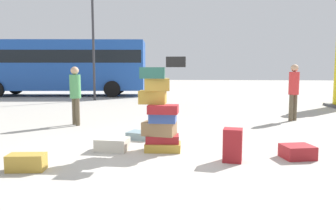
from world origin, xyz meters
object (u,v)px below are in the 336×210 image
(suitcase_maroon_foreground_far, at_px, (233,145))
(person_tourist_with_camera, at_px, (294,87))
(parked_bus, at_px, (60,64))
(suitcase_slate_left_side, at_px, (141,135))
(suitcase_maroon_white_trunk, at_px, (297,152))
(suitcase_cream_right_side, at_px, (112,144))
(person_bearded_onlooker, at_px, (75,91))
(lamp_post, at_px, (93,24))
(suitcase_tower, at_px, (160,113))
(suitcase_tan_foreground_near, at_px, (27,162))

(suitcase_maroon_foreground_far, distance_m, person_tourist_with_camera, 5.20)
(suitcase_maroon_foreground_far, height_order, parked_bus, parked_bus)
(parked_bus, bearing_deg, suitcase_slate_left_side, -65.74)
(suitcase_maroon_white_trunk, bearing_deg, person_tourist_with_camera, 62.55)
(suitcase_slate_left_side, xyz_separation_m, suitcase_maroon_foreground_far, (1.87, -1.62, 0.20))
(suitcase_cream_right_side, bearing_deg, suitcase_slate_left_side, 76.09)
(suitcase_maroon_foreground_far, relative_size, person_bearded_onlooker, 0.35)
(suitcase_cream_right_side, height_order, person_tourist_with_camera, person_tourist_with_camera)
(suitcase_maroon_white_trunk, xyz_separation_m, lamp_post, (-6.98, 10.03, 3.60))
(suitcase_cream_right_side, xyz_separation_m, lamp_post, (-3.60, 9.82, 3.59))
(suitcase_tower, distance_m, suitcase_maroon_white_trunk, 2.55)
(lamp_post, bearing_deg, suitcase_maroon_white_trunk, -55.19)
(suitcase_tan_foreground_near, xyz_separation_m, person_bearded_onlooker, (-0.80, 4.08, 0.83))
(suitcase_tower, distance_m, suitcase_slate_left_side, 1.35)
(suitcase_maroon_foreground_far, relative_size, suitcase_cream_right_side, 0.95)
(suitcase_tan_foreground_near, height_order, lamp_post, lamp_post)
(suitcase_maroon_white_trunk, bearing_deg, suitcase_slate_left_side, 143.02)
(suitcase_maroon_white_trunk, distance_m, suitcase_slate_left_side, 3.29)
(suitcase_maroon_foreground_far, xyz_separation_m, lamp_post, (-5.82, 10.35, 3.43))
(suitcase_tan_foreground_near, bearing_deg, suitcase_cream_right_side, 46.04)
(suitcase_tower, height_order, suitcase_maroon_foreground_far, suitcase_tower)
(suitcase_maroon_white_trunk, distance_m, parked_bus, 16.19)
(suitcase_maroon_foreground_far, distance_m, person_bearded_onlooker, 5.20)
(suitcase_maroon_white_trunk, height_order, lamp_post, lamp_post)
(person_bearded_onlooker, bearing_deg, suitcase_tower, 0.65)
(lamp_post, bearing_deg, suitcase_cream_right_side, -69.88)
(suitcase_slate_left_side, relative_size, person_tourist_with_camera, 0.33)
(suitcase_slate_left_side, distance_m, suitcase_tan_foreground_near, 2.79)
(suitcase_tan_foreground_near, relative_size, person_bearded_onlooker, 0.34)
(suitcase_tower, xyz_separation_m, lamp_post, (-4.51, 9.77, 2.99))
(suitcase_maroon_white_trunk, relative_size, person_bearded_onlooker, 0.32)
(suitcase_tan_foreground_near, distance_m, suitcase_cream_right_side, 1.67)
(suitcase_maroon_foreground_far, bearing_deg, suitcase_cream_right_side, 176.04)
(suitcase_tower, distance_m, person_tourist_with_camera, 5.39)
(suitcase_tower, xyz_separation_m, person_tourist_with_camera, (3.53, 4.07, 0.28))
(parked_bus, bearing_deg, lamp_post, -49.39)
(suitcase_maroon_foreground_far, relative_size, lamp_post, 0.10)
(suitcase_tower, height_order, suitcase_slate_left_side, suitcase_tower)
(suitcase_maroon_white_trunk, bearing_deg, suitcase_cream_right_side, 162.82)
(suitcase_tower, xyz_separation_m, parked_bus, (-7.42, 12.45, 1.11))
(suitcase_tan_foreground_near, bearing_deg, parked_bus, 103.65)
(person_tourist_with_camera, height_order, parked_bus, parked_bus)
(suitcase_maroon_white_trunk, xyz_separation_m, suitcase_slate_left_side, (-3.02, 1.30, -0.03))
(suitcase_maroon_white_trunk, xyz_separation_m, suitcase_cream_right_side, (-3.38, 0.21, 0.00))
(suitcase_maroon_foreground_far, bearing_deg, person_tourist_with_camera, 73.85)
(person_tourist_with_camera, bearing_deg, person_bearded_onlooker, -31.85)
(suitcase_maroon_white_trunk, distance_m, person_bearded_onlooker, 5.99)
(lamp_post, bearing_deg, person_tourist_with_camera, -35.35)
(suitcase_tan_foreground_near, relative_size, suitcase_maroon_foreground_far, 0.99)
(suitcase_maroon_white_trunk, bearing_deg, suitcase_tower, 160.29)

